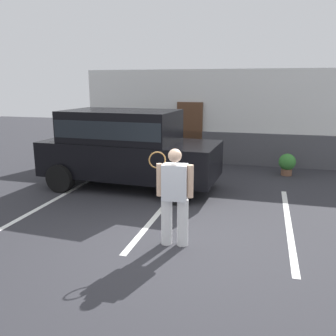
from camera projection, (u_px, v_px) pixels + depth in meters
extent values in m
plane|color=#2D2D33|center=(167.00, 242.00, 6.32)|extent=(40.00, 40.00, 0.00)
cube|color=silver|center=(53.00, 200.00, 8.56)|extent=(0.12, 4.40, 0.01)
cube|color=silver|center=(161.00, 210.00, 7.87)|extent=(0.12, 4.40, 0.01)
cube|color=silver|center=(288.00, 223.00, 7.18)|extent=(0.12, 4.40, 0.01)
cube|color=white|center=(219.00, 117.00, 12.33)|extent=(9.63, 0.30, 3.20)
cube|color=#4C4C51|center=(217.00, 148.00, 12.38)|extent=(8.09, 0.10, 1.10)
cube|color=brown|center=(190.00, 133.00, 12.50)|extent=(0.90, 0.06, 2.10)
cube|color=black|center=(130.00, 158.00, 9.47)|extent=(4.69, 2.13, 0.90)
cube|color=black|center=(121.00, 126.00, 9.35)|extent=(2.98, 1.90, 0.80)
cube|color=black|center=(121.00, 126.00, 9.35)|extent=(2.93, 1.92, 0.44)
cylinder|color=black|center=(196.00, 170.00, 9.98)|extent=(0.73, 0.30, 0.72)
cylinder|color=black|center=(176.00, 189.00, 8.23)|extent=(0.73, 0.30, 0.72)
cylinder|color=black|center=(97.00, 163.00, 10.92)|extent=(0.73, 0.30, 0.72)
cylinder|color=black|center=(60.00, 178.00, 9.16)|extent=(0.73, 0.30, 0.72)
cylinder|color=white|center=(183.00, 223.00, 6.11)|extent=(0.19, 0.19, 0.82)
cylinder|color=white|center=(167.00, 222.00, 6.16)|extent=(0.19, 0.19, 0.82)
cube|color=silver|center=(175.00, 182.00, 5.97)|extent=(0.44, 0.29, 0.61)
sphere|color=beige|center=(175.00, 156.00, 5.87)|extent=(0.23, 0.23, 0.23)
cylinder|color=beige|center=(190.00, 181.00, 5.92)|extent=(0.10, 0.10, 0.56)
cylinder|color=beige|center=(160.00, 180.00, 6.01)|extent=(0.10, 0.10, 0.56)
torus|color=olive|center=(157.00, 160.00, 5.99)|extent=(0.28, 0.13, 0.29)
cylinder|color=olive|center=(157.00, 174.00, 6.05)|extent=(0.03, 0.03, 0.20)
cylinder|color=brown|center=(286.00, 172.00, 10.88)|extent=(0.32, 0.32, 0.20)
sphere|color=#387F33|center=(287.00, 162.00, 10.80)|extent=(0.50, 0.50, 0.50)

